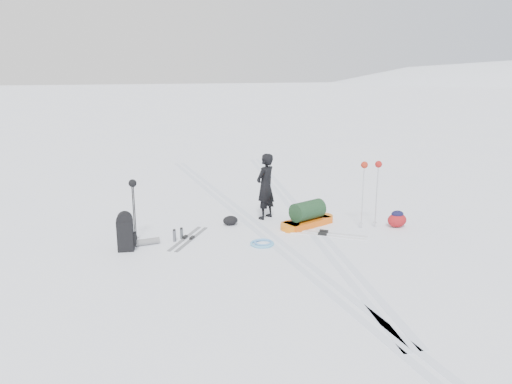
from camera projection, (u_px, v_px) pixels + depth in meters
ground at (267, 236)px, 10.91m from camera, size 200.00×200.00×0.00m
snow_hill_backdrop at (401, 369)px, 123.36m from camera, size 359.50×192.00×162.45m
ski_tracks at (280, 222)px, 11.90m from camera, size 3.38×17.97×0.01m
skier at (265, 186)px, 12.00m from camera, size 0.70×0.65×1.60m
pulk_sled at (307, 216)px, 11.57m from camera, size 1.59×0.99×0.59m
expedition_rucksack at (128, 232)px, 10.00m from camera, size 0.87×0.45×0.80m
ski_poles_black at (133, 191)px, 10.30m from camera, size 0.17×0.19×1.35m
ski_poles_silver at (371, 172)px, 11.16m from camera, size 0.50×0.18×1.56m
touring_skis_grey at (189, 238)px, 10.72m from camera, size 1.08×1.48×0.06m
touring_skis_white at (323, 234)px, 11.01m from camera, size 1.75×1.31×0.07m
rope_coil at (263, 243)px, 10.39m from camera, size 0.67×0.67×0.06m
small_daypack at (397, 219)px, 11.48m from camera, size 0.52×0.44×0.39m
thermos_pair at (178, 235)px, 10.61m from camera, size 0.25×0.20×0.27m
stuff_sack at (230, 221)px, 11.64m from camera, size 0.41×0.35×0.22m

